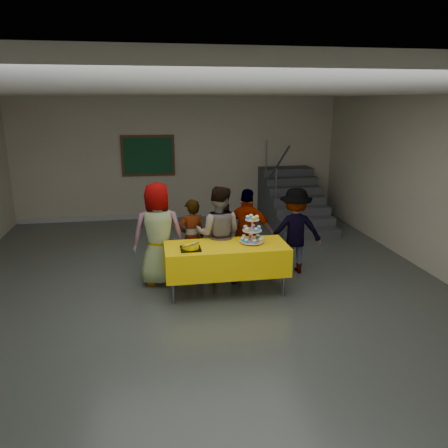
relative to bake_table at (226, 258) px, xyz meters
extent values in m
plane|color=#4C514C|center=(-0.38, -0.26, -0.56)|extent=(10.00, 10.00, 0.00)
cube|color=#AFA68D|center=(-0.38, 4.74, 0.94)|extent=(8.00, 0.04, 3.00)
cube|color=silver|center=(-0.38, -0.26, 2.44)|extent=(8.00, 10.00, 0.04)
cube|color=#999999|center=(-0.38, 4.72, -0.50)|extent=(7.90, 0.03, 0.12)
cylinder|color=#595960|center=(-0.84, -0.29, -0.19)|extent=(0.04, 0.04, 0.73)
cylinder|color=#595960|center=(0.84, -0.29, -0.19)|extent=(0.04, 0.04, 0.73)
cylinder|color=#595960|center=(-0.84, 0.29, -0.19)|extent=(0.04, 0.04, 0.73)
cylinder|color=#595960|center=(0.84, 0.29, -0.19)|extent=(0.04, 0.04, 0.73)
cube|color=#595960|center=(0.00, 0.00, 0.18)|extent=(1.80, 0.70, 0.02)
cube|color=yellow|center=(0.00, 0.00, -0.01)|extent=(1.88, 0.78, 0.44)
cylinder|color=silver|center=(0.41, 0.05, 0.22)|extent=(0.18, 0.18, 0.01)
cylinder|color=silver|center=(0.41, 0.05, 0.42)|extent=(0.02, 0.02, 0.42)
cylinder|color=silver|center=(0.41, 0.05, 0.24)|extent=(0.38, 0.38, 0.01)
cylinder|color=silver|center=(0.41, 0.05, 0.41)|extent=(0.30, 0.30, 0.01)
cylinder|color=silver|center=(0.41, 0.05, 0.58)|extent=(0.22, 0.22, 0.01)
cube|color=black|center=(-0.56, -0.10, 0.22)|extent=(0.30, 0.30, 0.02)
cylinder|color=#FFD400|center=(-0.56, -0.10, 0.27)|extent=(0.25, 0.25, 0.07)
ellipsoid|color=#FFD400|center=(-0.56, -0.10, 0.30)|extent=(0.25, 0.25, 0.05)
ellipsoid|color=white|center=(-0.51, -0.14, 0.32)|extent=(0.08, 0.08, 0.02)
cube|color=silver|center=(-0.58, -0.23, 0.32)|extent=(0.30, 0.16, 0.04)
imported|color=slate|center=(-1.01, 0.54, 0.28)|extent=(0.84, 0.56, 1.68)
imported|color=slate|center=(-0.45, 0.79, 0.11)|extent=(0.55, 0.43, 1.33)
imported|color=slate|center=(-0.04, 0.50, 0.24)|extent=(0.92, 0.81, 1.59)
imported|color=slate|center=(0.48, 0.63, 0.20)|extent=(0.95, 0.66, 1.50)
imported|color=slate|center=(1.32, 0.65, 0.19)|extent=(1.01, 0.64, 1.49)
cube|color=#424447|center=(2.32, 2.49, -0.47)|extent=(1.30, 0.30, 0.18)
cube|color=#424447|center=(2.32, 2.79, -0.38)|extent=(1.30, 0.30, 0.36)
cube|color=#424447|center=(2.32, 3.09, -0.29)|extent=(1.30, 0.30, 0.54)
cube|color=#424447|center=(2.32, 3.39, -0.20)|extent=(1.30, 0.30, 0.72)
cube|color=#424447|center=(2.32, 3.69, -0.11)|extent=(1.30, 0.30, 0.90)
cube|color=#424447|center=(2.32, 3.99, -0.02)|extent=(1.30, 0.30, 1.08)
cube|color=#424447|center=(2.32, 4.29, 0.07)|extent=(1.30, 0.30, 1.26)
cube|color=#424447|center=(2.32, 4.59, 0.07)|extent=(1.30, 0.30, 1.26)
cylinder|color=#595960|center=(1.72, 2.44, -0.11)|extent=(0.04, 0.04, 0.90)
cylinder|color=#595960|center=(1.72, 3.24, 0.43)|extent=(0.04, 0.04, 0.90)
cylinder|color=#595960|center=(1.72, 4.14, 0.97)|extent=(0.04, 0.04, 0.90)
cylinder|color=#595960|center=(1.72, 3.29, 0.88)|extent=(0.04, 1.85, 1.20)
cube|color=#472B16|center=(-1.13, 4.71, 1.04)|extent=(1.30, 0.04, 1.00)
cube|color=#154324|center=(-1.13, 4.68, 1.04)|extent=(1.18, 0.02, 0.88)
camera|label=1|loc=(-1.10, -6.23, 2.33)|focal=35.00mm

